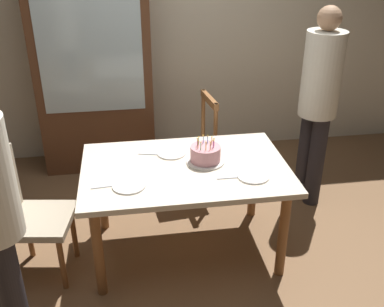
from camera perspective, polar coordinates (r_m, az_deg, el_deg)
name	(u,v)px	position (r m, az deg, el deg)	size (l,w,h in m)	color
ground	(186,248)	(3.61, -0.80, -11.94)	(6.40, 6.40, 0.00)	brown
back_wall	(160,32)	(4.75, -4.13, 15.18)	(6.40, 0.10, 2.60)	beige
dining_table	(185,178)	(3.24, -0.87, -3.07)	(1.47, 0.96, 0.73)	beige
birthday_cake	(205,155)	(3.23, 1.72, -0.15)	(0.28, 0.28, 0.19)	silver
plate_near_celebrant	(129,186)	(2.99, -8.02, -4.08)	(0.22, 0.22, 0.01)	white
plate_far_side	(171,153)	(3.38, -2.63, 0.08)	(0.22, 0.22, 0.01)	white
plate_near_guest	(253,176)	(3.09, 7.79, -2.85)	(0.22, 0.22, 0.01)	white
fork_near_celebrant	(104,187)	(3.01, -11.08, -4.16)	(0.18, 0.02, 0.01)	silver
fork_far_side	(150,154)	(3.38, -5.34, -0.07)	(0.18, 0.02, 0.01)	silver
fork_near_guest	(230,178)	(3.06, 4.87, -3.09)	(0.18, 0.02, 0.01)	silver
chair_spindle_back	(191,150)	(4.05, -0.16, 0.49)	(0.49, 0.49, 0.95)	beige
chair_upholstered	(25,210)	(3.29, -20.53, -6.78)	(0.50, 0.50, 0.95)	tan
person_guest	(319,98)	(3.90, 15.82, 6.85)	(0.32, 0.32, 1.73)	#262328
china_cabinet	(95,76)	(4.54, -12.27, 9.57)	(1.10, 0.45, 1.90)	#56331E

